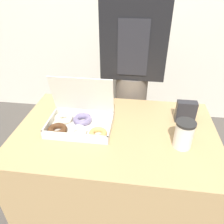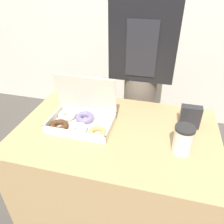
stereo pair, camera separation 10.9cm
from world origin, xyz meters
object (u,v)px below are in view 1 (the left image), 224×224
(coffee_cup, at_px, (184,134))
(napkin_holder, at_px, (186,112))
(donut_box, at_px, (77,121))
(person_customer, at_px, (132,76))

(coffee_cup, bearing_deg, napkin_holder, 79.07)
(donut_box, relative_size, coffee_cup, 2.46)
(donut_box, distance_m, coffee_cup, 0.55)
(napkin_holder, bearing_deg, coffee_cup, -100.93)
(napkin_holder, relative_size, person_customer, 0.08)
(donut_box, relative_size, person_customer, 0.22)
(donut_box, height_order, coffee_cup, donut_box)
(donut_box, xyz_separation_m, napkin_holder, (0.59, 0.14, 0.02))
(person_customer, bearing_deg, coffee_cup, -65.39)
(napkin_holder, bearing_deg, donut_box, -166.66)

